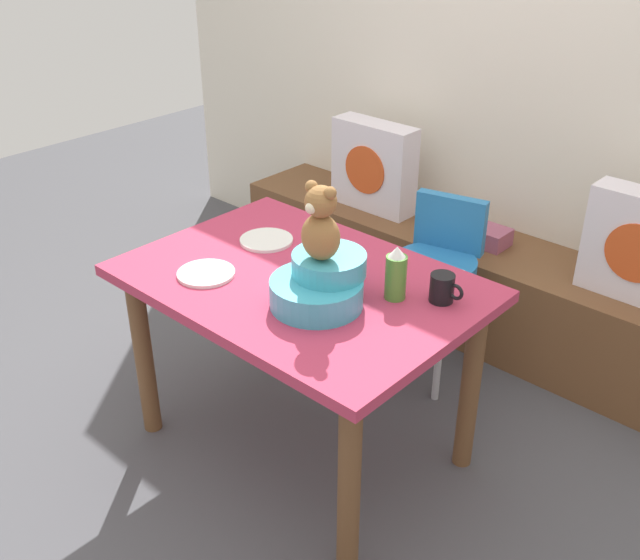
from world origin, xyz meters
The scene contains 13 objects.
ground_plane centered at (0.00, 0.00, 0.00)m, with size 8.00×8.00×0.00m, color #4C4C51.
back_wall centered at (0.00, 1.44, 1.30)m, with size 4.40×0.10×2.60m, color silver.
window_bench centered at (0.00, 1.17, 0.23)m, with size 2.60×0.44×0.46m, color brown.
pillow_floral_left centered at (-0.60, 1.15, 0.68)m, with size 0.44×0.15×0.44m.
book_stack centered at (0.05, 1.17, 0.50)m, with size 0.20×0.14×0.08m, color #A1506A.
dining_table centered at (0.00, 0.00, 0.63)m, with size 1.21×0.85×0.74m.
highchair centered at (0.08, 0.74, 0.52)m, with size 0.39×0.50×0.79m.
infant_seat_teal centered at (0.16, -0.08, 0.81)m, with size 0.30×0.33×0.16m.
teddy_bear centered at (0.16, -0.08, 1.02)m, with size 0.13×0.12×0.25m.
ketchup_bottle centered at (0.32, 0.11, 0.83)m, with size 0.07×0.07×0.18m.
coffee_mug centered at (0.45, 0.20, 0.79)m, with size 0.12×0.08×0.09m.
dinner_plate_near centered at (-0.29, 0.12, 0.75)m, with size 0.20×0.20×0.01m, color white.
dinner_plate_far centered at (-0.25, -0.20, 0.75)m, with size 0.20×0.20×0.01m, color white.
Camera 1 is at (1.54, -1.59, 1.96)m, focal length 41.49 mm.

